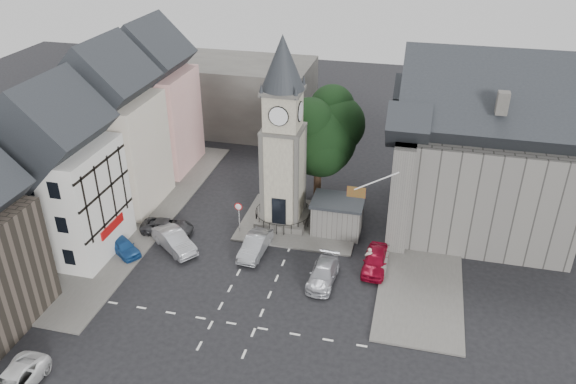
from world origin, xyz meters
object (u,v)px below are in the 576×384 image
(clock_tower, at_px, (283,136))
(pedestrian, at_px, (369,258))
(car_east_red, at_px, (375,260))
(stone_shelter, at_px, (337,216))
(car_west_blue, at_px, (123,246))

(clock_tower, bearing_deg, pedestrian, -32.38)
(pedestrian, bearing_deg, car_east_red, 168.40)
(clock_tower, relative_size, stone_shelter, 3.78)
(stone_shelter, bearing_deg, clock_tower, 174.16)
(stone_shelter, distance_m, car_west_blue, 17.58)
(stone_shelter, bearing_deg, car_east_red, -50.57)
(clock_tower, height_order, pedestrian, clock_tower)
(stone_shelter, bearing_deg, pedestrian, -55.07)
(clock_tower, bearing_deg, stone_shelter, -5.84)
(car_west_blue, bearing_deg, clock_tower, -21.66)
(car_east_red, xyz_separation_m, pedestrian, (-0.50, -0.08, 0.18))
(clock_tower, height_order, stone_shelter, clock_tower)
(clock_tower, distance_m, stone_shelter, 8.15)
(clock_tower, relative_size, car_west_blue, 4.43)
(car_west_blue, height_order, pedestrian, pedestrian)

